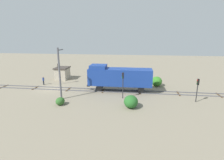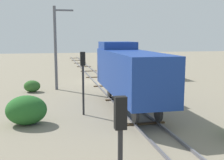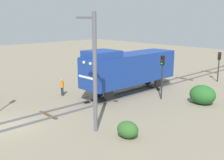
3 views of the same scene
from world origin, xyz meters
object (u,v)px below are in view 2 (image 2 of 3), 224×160
(worker_near_track, at_px, (114,70))
(relay_hut, at_px, (158,67))
(locomotive, at_px, (129,71))
(traffic_signal_near, at_px, (127,56))
(worker_by_signal, at_px, (157,82))
(catenary_mast, at_px, (56,46))
(traffic_signal_mid, at_px, (83,71))
(traffic_signal_far, at_px, (120,135))

(worker_near_track, distance_m, relay_hut, 5.47)
(locomotive, distance_m, traffic_signal_near, 12.96)
(traffic_signal_near, bearing_deg, worker_by_signal, 97.83)
(worker_by_signal, xyz_separation_m, catenary_mast, (9.14, -3.41, 3.29))
(worker_near_track, distance_m, worker_by_signal, 10.51)
(traffic_signal_near, xyz_separation_m, traffic_signal_mid, (6.60, 13.50, -0.05))
(traffic_signal_mid, bearing_deg, worker_by_signal, -140.66)
(catenary_mast, distance_m, relay_hut, 13.71)
(locomotive, bearing_deg, worker_near_track, -98.72)
(traffic_signal_near, height_order, traffic_signal_mid, traffic_signal_near)
(traffic_signal_mid, distance_m, traffic_signal_far, 11.15)
(traffic_signal_near, relative_size, traffic_signal_far, 1.19)
(worker_near_track, distance_m, catenary_mast, 10.62)
(traffic_signal_mid, xyz_separation_m, worker_near_track, (-5.80, -16.58, -1.93))
(locomotive, height_order, relay_hut, locomotive)
(locomotive, xyz_separation_m, relay_hut, (-7.50, -13.70, -1.38))
(traffic_signal_near, distance_m, traffic_signal_mid, 15.03)
(traffic_signal_far, bearing_deg, locomotive, -106.60)
(traffic_signal_far, bearing_deg, relay_hut, -113.30)
(traffic_signal_mid, bearing_deg, catenary_mast, -80.93)
(locomotive, xyz_separation_m, worker_near_track, (-2.40, -15.64, -1.78))
(traffic_signal_near, bearing_deg, traffic_signal_mid, 63.94)
(worker_near_track, xyz_separation_m, catenary_mast, (7.34, 6.94, 3.29))
(worker_by_signal, bearing_deg, traffic_signal_mid, -44.77)
(traffic_signal_near, distance_m, worker_near_track, 3.75)
(catenary_mast, bearing_deg, worker_near_track, -136.59)
(locomotive, relative_size, traffic_signal_mid, 2.76)
(locomotive, distance_m, catenary_mast, 10.12)
(traffic_signal_mid, height_order, relay_hut, traffic_signal_mid)
(traffic_signal_near, relative_size, catenary_mast, 0.53)
(worker_by_signal, xyz_separation_m, relay_hut, (-3.30, -8.41, 0.40))
(traffic_signal_far, xyz_separation_m, worker_near_track, (-6.00, -27.72, -1.53))
(traffic_signal_far, height_order, relay_hut, traffic_signal_far)
(relay_hut, bearing_deg, traffic_signal_mid, 53.33)
(locomotive, relative_size, traffic_signal_near, 2.71)
(catenary_mast, bearing_deg, relay_hut, -158.11)
(traffic_signal_mid, bearing_deg, traffic_signal_far, 88.97)
(relay_hut, bearing_deg, worker_by_signal, 68.58)
(traffic_signal_near, bearing_deg, locomotive, 75.70)
(traffic_signal_near, height_order, worker_near_track, traffic_signal_near)
(worker_by_signal, height_order, relay_hut, relay_hut)
(traffic_signal_mid, distance_m, worker_by_signal, 10.01)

